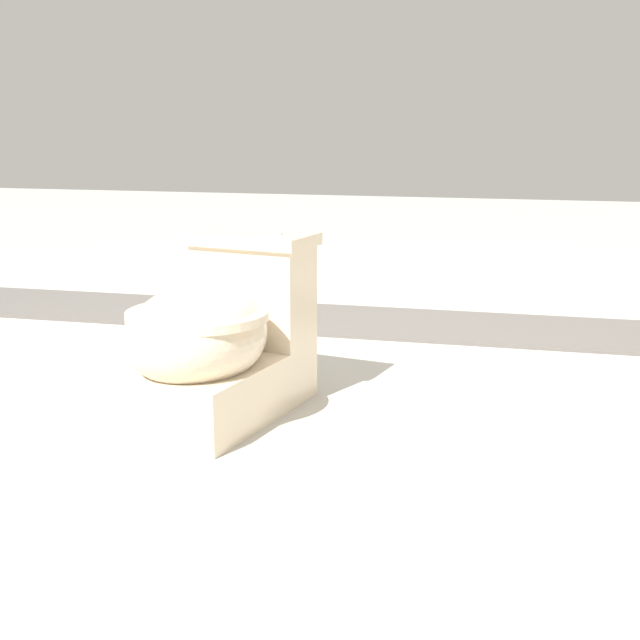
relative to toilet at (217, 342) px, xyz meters
name	(u,v)px	position (x,y,z in m)	size (l,w,h in m)	color
ground_plane	(275,403)	(-0.15, 0.13, -0.22)	(14.00, 14.00, 0.00)	#B7B2A8
gravel_strip	(472,328)	(-1.26, 0.63, -0.21)	(0.56, 8.00, 0.01)	#605B56
toilet	(217,342)	(0.00, 0.00, 0.00)	(0.69, 0.49, 0.52)	beige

